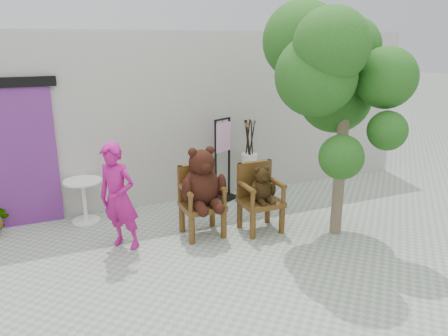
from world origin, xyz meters
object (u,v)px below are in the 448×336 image
at_px(person, 119,198).
at_px(cafe_table, 84,196).
at_px(chair_big, 202,187).
at_px(tree, 330,71).
at_px(stool_bucket, 249,163).
at_px(chair_small, 260,191).
at_px(display_stand, 223,169).

height_order(person, cafe_table, person).
distance_m(chair_big, tree, 2.44).
xyz_separation_m(cafe_table, tree, (3.21, -1.90, 1.99)).
bearing_deg(cafe_table, person, -74.34).
distance_m(chair_big, stool_bucket, 1.91).
distance_m(chair_small, cafe_table, 2.82).
height_order(person, tree, tree).
height_order(chair_big, chair_small, chair_big).
height_order(chair_small, cafe_table, chair_small).
bearing_deg(stool_bucket, display_stand, 179.64).
bearing_deg(cafe_table, tree, -30.64).
height_order(display_stand, stool_bucket, display_stand).
bearing_deg(chair_big, person, -179.23).
relative_size(chair_small, display_stand, 0.69).
relative_size(person, cafe_table, 2.22).
xyz_separation_m(person, cafe_table, (-0.35, 1.24, -0.34)).
distance_m(person, display_stand, 2.47).
bearing_deg(chair_big, display_stand, 55.13).
distance_m(person, tree, 3.37).
bearing_deg(display_stand, chair_big, -148.82).
distance_m(person, stool_bucket, 2.94).
relative_size(cafe_table, display_stand, 0.47).
bearing_deg(tree, display_stand, 111.31).
height_order(person, display_stand, person).
xyz_separation_m(chair_big, cafe_table, (-1.56, 1.22, -0.32)).
bearing_deg(stool_bucket, chair_big, -138.32).
relative_size(chair_big, person, 0.88).
relative_size(person, display_stand, 1.03).
distance_m(chair_small, tree, 2.03).
bearing_deg(cafe_table, display_stand, 1.10).
bearing_deg(person, tree, 32.88).
xyz_separation_m(chair_small, display_stand, (0.00, 1.44, -0.04)).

